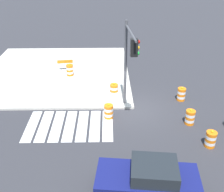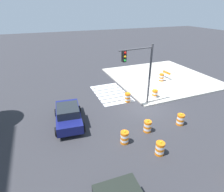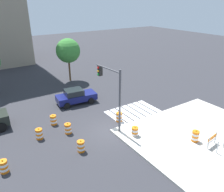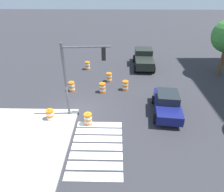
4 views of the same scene
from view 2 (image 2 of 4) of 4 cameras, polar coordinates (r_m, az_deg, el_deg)
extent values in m
plane|color=#2D2D33|center=(17.20, 10.20, -3.56)|extent=(120.00, 120.00, 0.00)
cube|color=#BCB7AD|center=(24.82, 14.92, 5.67)|extent=(12.00, 12.00, 0.15)
cube|color=silver|center=(17.76, 2.31, -2.06)|extent=(0.60, 3.20, 0.02)
cube|color=silver|center=(18.37, 1.35, -1.03)|extent=(0.60, 3.20, 0.02)
cube|color=silver|center=(18.99, 0.46, -0.07)|extent=(0.60, 3.20, 0.02)
cube|color=silver|center=(19.61, -0.37, 0.83)|extent=(0.60, 3.20, 0.02)
cube|color=silver|center=(20.25, -1.15, 1.68)|extent=(0.60, 3.20, 0.02)
cube|color=silver|center=(20.89, -1.89, 2.47)|extent=(0.60, 3.20, 0.02)
cube|color=silver|center=(21.54, -2.58, 3.21)|extent=(0.60, 3.20, 0.02)
cube|color=navy|center=(14.84, -13.43, -6.03)|extent=(4.47, 2.29, 0.70)
cube|color=#1E2328|center=(14.29, -13.63, -4.35)|extent=(2.06, 1.80, 0.60)
cylinder|color=black|center=(16.21, -16.95, -5.00)|extent=(0.68, 0.31, 0.66)
cylinder|color=black|center=(16.21, -10.26, -4.19)|extent=(0.68, 0.31, 0.66)
cylinder|color=black|center=(13.94, -16.86, -10.59)|extent=(0.68, 0.31, 0.66)
cylinder|color=black|center=(13.94, -8.98, -9.64)|extent=(0.68, 0.31, 0.66)
cylinder|color=orange|center=(15.57, 20.36, -8.00)|extent=(0.56, 0.56, 0.18)
cylinder|color=white|center=(15.48, 20.46, -7.45)|extent=(0.56, 0.56, 0.18)
cylinder|color=orange|center=(15.38, 20.57, -6.89)|extent=(0.56, 0.56, 0.18)
cylinder|color=white|center=(15.29, 20.67, -6.32)|extent=(0.56, 0.56, 0.18)
cylinder|color=orange|center=(15.20, 20.78, -5.75)|extent=(0.56, 0.56, 0.18)
sphere|color=yellow|center=(15.12, 20.87, -5.26)|extent=(0.12, 0.12, 0.12)
cylinder|color=orange|center=(19.03, 13.06, -0.47)|extent=(0.56, 0.56, 0.18)
cylinder|color=white|center=(18.95, 13.12, 0.02)|extent=(0.56, 0.56, 0.18)
cylinder|color=orange|center=(18.87, 13.17, 0.51)|extent=(0.56, 0.56, 0.18)
cylinder|color=white|center=(18.80, 13.23, 1.00)|extent=(0.56, 0.56, 0.18)
cylinder|color=orange|center=(18.73, 13.28, 1.50)|extent=(0.56, 0.56, 0.18)
sphere|color=yellow|center=(18.66, 13.33, 1.92)|extent=(0.12, 0.12, 0.12)
cylinder|color=orange|center=(12.46, 14.51, -16.79)|extent=(0.56, 0.56, 0.18)
cylinder|color=white|center=(12.34, 14.61, -16.17)|extent=(0.56, 0.56, 0.18)
cylinder|color=orange|center=(12.23, 14.70, -15.55)|extent=(0.56, 0.56, 0.18)
cylinder|color=white|center=(12.11, 14.80, -14.91)|extent=(0.56, 0.56, 0.18)
cylinder|color=orange|center=(11.99, 14.90, -14.26)|extent=(0.56, 0.56, 0.18)
sphere|color=yellow|center=(11.90, 14.99, -13.70)|extent=(0.12, 0.12, 0.12)
cylinder|color=orange|center=(12.92, 3.88, -14.00)|extent=(0.56, 0.56, 0.18)
cylinder|color=white|center=(12.81, 3.90, -13.39)|extent=(0.56, 0.56, 0.18)
cylinder|color=orange|center=(12.69, 3.93, -12.76)|extent=(0.56, 0.56, 0.18)
cylinder|color=white|center=(12.58, 3.95, -12.13)|extent=(0.56, 0.56, 0.18)
cylinder|color=orange|center=(12.47, 3.98, -11.48)|extent=(0.56, 0.56, 0.18)
sphere|color=yellow|center=(12.38, 4.00, -10.93)|extent=(0.12, 0.12, 0.12)
cylinder|color=orange|center=(17.99, 4.80, -1.47)|extent=(0.56, 0.56, 0.18)
cylinder|color=white|center=(17.90, 4.82, -0.96)|extent=(0.56, 0.56, 0.18)
cylinder|color=orange|center=(17.82, 4.84, -0.45)|extent=(0.56, 0.56, 0.18)
cylinder|color=white|center=(17.74, 4.87, 0.07)|extent=(0.56, 0.56, 0.18)
cylinder|color=orange|center=(17.66, 4.89, 0.60)|extent=(0.56, 0.56, 0.18)
sphere|color=yellow|center=(17.60, 4.91, 1.04)|extent=(0.12, 0.12, 0.12)
cylinder|color=orange|center=(14.13, 10.88, -10.47)|extent=(0.56, 0.56, 0.18)
cylinder|color=white|center=(14.03, 10.95, -9.88)|extent=(0.56, 0.56, 0.18)
cylinder|color=orange|center=(13.92, 11.01, -9.28)|extent=(0.56, 0.56, 0.18)
cylinder|color=white|center=(13.82, 11.07, -8.67)|extent=(0.56, 0.56, 0.18)
cylinder|color=orange|center=(13.72, 11.14, -8.05)|extent=(0.56, 0.56, 0.18)
sphere|color=yellow|center=(13.64, 11.19, -7.53)|extent=(0.12, 0.12, 0.12)
cylinder|color=orange|center=(23.37, 15.08, 4.81)|extent=(0.56, 0.56, 0.18)
cylinder|color=white|center=(23.31, 15.13, 5.22)|extent=(0.56, 0.56, 0.18)
cylinder|color=orange|center=(23.24, 15.18, 5.63)|extent=(0.56, 0.56, 0.18)
cylinder|color=white|center=(23.18, 15.23, 6.05)|extent=(0.56, 0.56, 0.18)
cylinder|color=orange|center=(23.13, 15.28, 6.47)|extent=(0.56, 0.56, 0.18)
sphere|color=yellow|center=(23.08, 15.33, 6.81)|extent=(0.12, 0.12, 0.12)
cube|color=silver|center=(23.93, 17.56, 6.03)|extent=(0.08, 0.08, 1.00)
cube|color=silver|center=(24.41, 18.73, 6.26)|extent=(0.08, 0.08, 1.00)
cube|color=silver|center=(24.65, 15.77, 6.85)|extent=(0.08, 0.08, 1.00)
cube|color=silver|center=(25.12, 16.94, 7.06)|extent=(0.08, 0.08, 1.00)
cube|color=orange|center=(24.19, 16.69, 7.00)|extent=(1.30, 0.19, 0.28)
cube|color=white|center=(24.29, 16.60, 6.33)|extent=(1.30, 0.19, 0.20)
cylinder|color=#4C4C51|center=(16.76, 11.68, 6.44)|extent=(0.18, 0.18, 5.50)
cylinder|color=#4C4C51|center=(15.18, 7.58, 14.34)|extent=(0.38, 3.20, 0.12)
cube|color=black|center=(14.70, 3.75, 12.31)|extent=(0.38, 0.31, 0.90)
sphere|color=red|center=(14.47, 4.17, 13.30)|extent=(0.20, 0.20, 0.20)
sphere|color=#F2A514|center=(14.54, 4.13, 12.14)|extent=(0.20, 0.20, 0.20)
sphere|color=green|center=(14.62, 4.09, 11.00)|extent=(0.20, 0.20, 0.20)
camera|label=1|loc=(15.81, -51.91, 20.26)|focal=43.51mm
camera|label=3|loc=(22.73, 64.38, 18.06)|focal=35.90mm
camera|label=4|loc=(26.61, -11.70, 27.60)|focal=32.98mm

